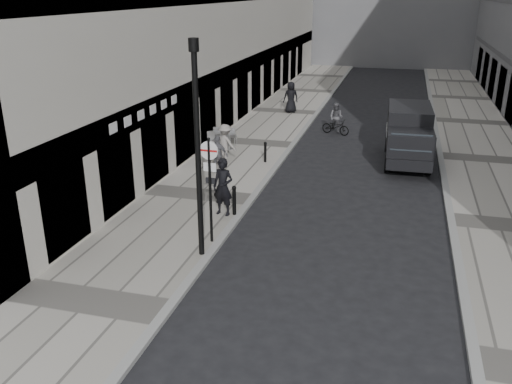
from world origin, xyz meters
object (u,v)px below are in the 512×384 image
panel_van (409,132)px  cyclist (336,122)px  sign_post (210,177)px  lamppost (197,141)px  walking_man (223,187)px

panel_van → cyclist: (-3.73, 4.02, -0.68)m
panel_van → cyclist: size_ratio=3.02×
sign_post → lamppost: (0.00, -0.88, 1.30)m
sign_post → cyclist: 14.64m
lamppost → walking_man: bearing=96.1°
cyclist → walking_man: bearing=-80.5°
walking_man → panel_van: panel_van is taller
walking_man → sign_post: size_ratio=0.61×
walking_man → cyclist: walking_man is taller
sign_post → panel_van: sign_post is taller
lamppost → cyclist: (1.94, 15.31, -2.84)m
walking_man → lamppost: size_ratio=0.33×
lamppost → cyclist: lamppost is taller
panel_van → walking_man: bearing=-127.8°
sign_post → lamppost: bearing=-87.2°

